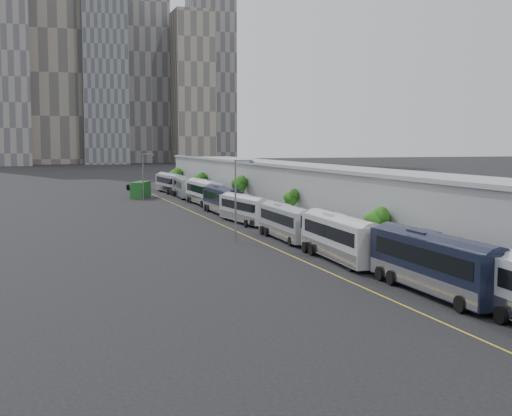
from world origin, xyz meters
name	(u,v)px	position (x,y,z in m)	size (l,w,h in m)	color
sidewalk	(321,227)	(9.00, 55.00, 0.06)	(10.00, 170.00, 0.12)	gray
lane_line	(236,231)	(-1.50, 55.00, 0.01)	(0.12, 160.00, 0.02)	gold
depot	(352,197)	(12.99, 55.00, 3.51)	(12.45, 160.40, 7.20)	gray
skyline	(77,54)	(-2.90, 324.16, 50.85)	(145.00, 64.00, 120.00)	slate
bus_1	(436,269)	(2.15, 18.51, 1.73)	(3.10, 14.00, 4.09)	black
bus_2	(341,242)	(1.60, 32.65, 1.65)	(3.27, 13.48, 3.91)	#BDBDBF
bus_3	(287,225)	(1.65, 46.45, 1.52)	(2.77, 12.37, 3.60)	gray
bus_4	(245,211)	(1.76, 62.15, 1.49)	(3.64, 12.24, 3.52)	#AAADB4
bus_5	(222,202)	(1.97, 74.28, 1.61)	(2.91, 13.07, 3.82)	black
bus_6	(203,194)	(2.76, 89.64, 1.70)	(3.05, 13.81, 4.03)	silver
bus_7	(184,189)	(2.78, 104.87, 1.60)	(3.54, 13.11, 3.79)	slate
bus_8	(170,185)	(2.54, 117.91, 1.64)	(3.67, 13.44, 3.88)	#9C9DA6
tree_1	(376,221)	(5.61, 34.21, 3.09)	(2.38, 2.38, 4.29)	black
tree_2	(291,199)	(6.03, 57.32, 3.36)	(1.54, 1.54, 4.18)	black
tree_3	(239,184)	(5.73, 78.88, 3.90)	(2.14, 2.14, 4.99)	black
tree_4	(200,179)	(5.71, 105.00, 3.33)	(2.18, 2.18, 4.44)	black
tree_5	(176,174)	(5.50, 127.16, 3.24)	(2.59, 2.59, 4.55)	black
street_lamp_near	(237,194)	(-3.75, 46.22, 4.86)	(2.04, 0.22, 8.35)	#59595E
street_lamp_far	(144,173)	(-4.97, 101.77, 4.73)	(2.04, 0.22, 8.10)	#59595E
shipping_container	(141,190)	(-4.90, 106.72, 1.47)	(2.13, 6.87, 2.93)	#164819
suv	(137,187)	(-2.93, 126.29, 0.82)	(2.72, 5.89, 1.64)	black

